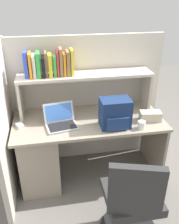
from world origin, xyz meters
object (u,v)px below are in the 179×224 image
Objects in this scene: computer_mouse at (20,126)px; paper_cup at (142,125)px; backpack at (115,114)px; tissue_box at (150,116)px; office_chair at (131,206)px; laptop at (61,121)px.

computer_mouse is 1.29× the size of paper_cup.
backpack is 0.42m from tissue_box.
office_chair reaches higher than paper_cup.
backpack is 1.36× the size of tissue_box.
tissue_box is 0.98m from office_chair.
office_chair is at bearing -59.43° from laptop.
backpack is 0.32× the size of office_chair.
paper_cup is 0.09× the size of office_chair.
computer_mouse is at bearing -28.13° from office_chair.
laptop is 0.56m from backpack.
office_chair is (-0.04, -0.73, -0.48)m from backpack.
backpack reaches higher than laptop.
computer_mouse is 1.32m from office_chair.
tissue_box is (0.40, 0.05, -0.09)m from backpack.
laptop is 0.42m from computer_mouse.
office_chair is (-0.29, -0.64, -0.38)m from paper_cup.
paper_cup is at bearing -98.61° from office_chair.
office_chair is at bearing -69.12° from computer_mouse.
laptop reaches higher than office_chair.
backpack reaches higher than paper_cup.
laptop is at bearing 165.79° from paper_cup.
office_chair reaches higher than computer_mouse.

